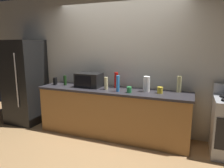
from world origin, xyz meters
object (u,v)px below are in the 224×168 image
paper_towel_roll (147,84)px  bottle_spray_cleaner (118,84)px  bottle_vinegar (179,84)px  bottle_hot_sauce (116,80)px  bottle_wine (65,80)px  microwave (89,80)px  cordless_phone (55,81)px  mug_green (129,90)px  bottle_hand_soap (106,83)px  refrigerator (25,82)px  mug_yellow (160,90)px

paper_towel_roll → bottle_spray_cleaner: (-0.47, -0.17, 0.01)m
bottle_vinegar → bottle_hot_sauce: bearing=-177.3°
bottle_wine → microwave: bearing=2.7°
bottle_spray_cleaner → cordless_phone: bearing=175.6°
bottle_spray_cleaner → mug_green: bottle_spray_cleaner is taller
paper_towel_roll → bottle_hand_soap: (-0.73, -0.09, -0.02)m
refrigerator → cordless_phone: 0.81m
bottle_spray_cleaner → mug_yellow: (0.71, 0.13, -0.09)m
mug_green → paper_towel_roll: bearing=34.5°
microwave → bottle_hot_sauce: (0.52, 0.12, 0.01)m
cordless_phone → bottle_wine: bearing=-7.5°
bottle_hand_soap → mug_green: bottle_hand_soap is taller
bottle_hot_sauce → mug_yellow: (0.84, -0.15, -0.09)m
paper_towel_roll → cordless_phone: paper_towel_roll is taller
microwave → cordless_phone: 0.75m
bottle_wine → bottle_spray_cleaner: bearing=-6.9°
mug_green → bottle_spray_cleaner: bearing=177.9°
bottle_hot_sauce → mug_yellow: bearing=-10.3°
bottle_spray_cleaner → refrigerator: bearing=176.9°
refrigerator → cordless_phone: (0.81, -0.01, 0.07)m
refrigerator → paper_towel_roll: (2.68, 0.05, 0.13)m
bottle_hand_soap → bottle_hot_sauce: size_ratio=0.76×
bottle_hand_soap → paper_towel_roll: bearing=7.2°
bottle_hot_sauce → bottle_spray_cleaner: bearing=-64.7°
bottle_hot_sauce → refrigerator: bearing=-175.4°
bottle_wine → mug_green: 1.40m
microwave → bottle_hand_soap: 0.41m
cordless_phone → mug_yellow: 2.11m
bottle_spray_cleaner → mug_green: (0.21, -0.01, -0.09)m
bottle_hand_soap → refrigerator: bearing=178.8°
microwave → cordless_phone: bearing=-175.4°
cordless_phone → bottle_wine: size_ratio=0.77×
microwave → mug_green: 0.89m
bottle_hand_soap → bottle_wine: bottle_hand_soap is taller
bottle_vinegar → mug_yellow: bottle_vinegar is taller
bottle_vinegar → paper_towel_roll: bearing=-162.4°
bottle_vinegar → refrigerator: bearing=-176.1°
microwave → bottle_vinegar: 1.66m
bottle_hot_sauce → bottle_wine: size_ratio=1.52×
refrigerator → mug_yellow: (2.92, 0.01, 0.05)m
cordless_phone → mug_green: size_ratio=1.49×
microwave → paper_towel_roll: size_ratio=1.78×
bottle_hot_sauce → bottle_vinegar: 1.14m
refrigerator → bottle_spray_cleaner: (2.21, -0.12, 0.14)m
paper_towel_roll → bottle_hot_sauce: bottle_hot_sauce is taller
bottle_hand_soap → mug_yellow: bottle_hand_soap is taller
cordless_phone → refrigerator: bearing=162.3°
bottle_wine → bottle_vinegar: bearing=5.1°
mug_yellow → mug_green: (-0.50, -0.14, -0.00)m
bottle_hot_sauce → mug_yellow: size_ratio=2.73×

